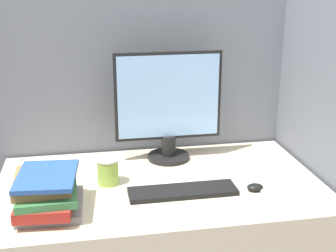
{
  "coord_description": "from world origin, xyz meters",
  "views": [
    {
      "loc": [
        -0.29,
        -1.37,
        1.57
      ],
      "look_at": [
        0.04,
        0.44,
        0.97
      ],
      "focal_mm": 50.0,
      "sensor_mm": 36.0,
      "label": 1
    }
  ],
  "objects_px": {
    "keyboard": "(183,191)",
    "monitor": "(168,108)",
    "mouse": "(255,187)",
    "coffee_cup": "(108,171)",
    "book_stack": "(47,193)"
  },
  "relations": [
    {
      "from": "keyboard",
      "to": "monitor",
      "type": "bearing_deg",
      "value": 88.24
    },
    {
      "from": "book_stack",
      "to": "mouse",
      "type": "bearing_deg",
      "value": 1.57
    },
    {
      "from": "keyboard",
      "to": "mouse",
      "type": "height_order",
      "value": "mouse"
    },
    {
      "from": "keyboard",
      "to": "book_stack",
      "type": "xyz_separation_m",
      "value": [
        -0.52,
        -0.05,
        0.06
      ]
    },
    {
      "from": "monitor",
      "to": "coffee_cup",
      "type": "distance_m",
      "value": 0.42
    },
    {
      "from": "monitor",
      "to": "coffee_cup",
      "type": "bearing_deg",
      "value": -142.57
    },
    {
      "from": "monitor",
      "to": "keyboard",
      "type": "bearing_deg",
      "value": -91.76
    },
    {
      "from": "mouse",
      "to": "book_stack",
      "type": "height_order",
      "value": "book_stack"
    },
    {
      "from": "coffee_cup",
      "to": "keyboard",
      "type": "bearing_deg",
      "value": -27.12
    },
    {
      "from": "coffee_cup",
      "to": "book_stack",
      "type": "bearing_deg",
      "value": -140.04
    },
    {
      "from": "keyboard",
      "to": "mouse",
      "type": "xyz_separation_m",
      "value": [
        0.29,
        -0.03,
        0.0
      ]
    },
    {
      "from": "keyboard",
      "to": "book_stack",
      "type": "height_order",
      "value": "book_stack"
    },
    {
      "from": "monitor",
      "to": "coffee_cup",
      "type": "relative_size",
      "value": 4.49
    },
    {
      "from": "mouse",
      "to": "coffee_cup",
      "type": "height_order",
      "value": "coffee_cup"
    },
    {
      "from": "mouse",
      "to": "book_stack",
      "type": "distance_m",
      "value": 0.81
    }
  ]
}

